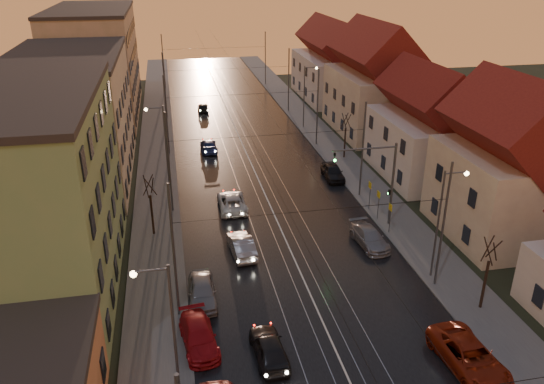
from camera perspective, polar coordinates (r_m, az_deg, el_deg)
road at (r=62.67m, az=-3.09°, el=4.90°), size 16.00×120.00×0.04m
sidewalk_left at (r=62.15m, az=-12.28°, el=4.25°), size 4.00×120.00×0.15m
sidewalk_right at (r=64.72m, az=5.74°, el=5.49°), size 4.00×120.00×0.15m
tram_rail_0 at (r=62.41m, az=-5.10°, el=4.79°), size 0.06×120.00×0.03m
tram_rail_1 at (r=62.56m, az=-3.79°, el=4.88°), size 0.06×120.00×0.03m
tram_rail_2 at (r=62.77m, az=-2.40°, el=4.97°), size 0.06×120.00×0.03m
tram_rail_3 at (r=62.99m, az=-1.11°, el=5.06°), size 0.06×120.00×0.03m
apartment_left_1 at (r=36.75m, az=-24.94°, el=-0.77°), size 10.00×18.00×13.00m
apartment_left_2 at (r=55.42m, az=-20.64°, el=7.29°), size 10.00×20.00×12.00m
apartment_left_3 at (r=78.40m, az=-18.33°, el=12.92°), size 10.00×24.00×14.00m
house_right_1 at (r=44.65m, az=24.01°, el=2.14°), size 8.67×10.20×10.80m
house_right_2 at (r=55.34m, az=16.52°, el=6.35°), size 9.18×12.24×9.20m
house_right_3 at (r=68.20m, az=10.96°, el=11.14°), size 9.18×14.28×11.50m
house_right_4 at (r=84.96m, az=6.41°, el=13.39°), size 9.18×16.32×10.00m
catenary_pole_l_1 at (r=31.97m, az=-10.51°, el=-6.50°), size 0.16×0.16×9.00m
catenary_pole_r_1 at (r=36.09m, az=17.91°, el=-3.59°), size 0.16×0.16×9.00m
catenary_pole_l_2 at (r=45.57m, az=-11.03°, el=2.99°), size 0.16×0.16×9.00m
catenary_pole_r_2 at (r=48.55m, az=9.72°, el=4.41°), size 0.16×0.16×9.00m
catenary_pole_l_3 at (r=59.84m, az=-11.30°, el=8.03°), size 0.16×0.16×9.00m
catenary_pole_r_3 at (r=62.15m, az=4.92°, el=9.00°), size 0.16×0.16×9.00m
catenary_pole_l_4 at (r=74.41m, az=-11.47°, el=11.12°), size 0.16×0.16×9.00m
catenary_pole_r_4 at (r=76.27m, az=1.80°, el=11.89°), size 0.16×0.16×9.00m
catenary_pole_l_5 at (r=92.07m, az=-11.61°, el=13.53°), size 0.16×0.16×9.00m
catenary_pole_r_5 at (r=93.58m, az=-0.72°, el=14.17°), size 0.16×0.16×9.00m
street_lamp_0 at (r=25.92m, az=-11.28°, el=-13.61°), size 1.75×0.32×8.00m
street_lamp_1 at (r=36.93m, az=17.96°, el=-2.28°), size 1.75×0.32×8.00m
street_lamp_2 at (r=51.12m, az=-11.75°, el=5.71°), size 1.75×0.32×8.00m
street_lamp_3 at (r=68.73m, az=3.74°, el=10.83°), size 1.75×0.32×8.00m
traffic_light_mast at (r=43.11m, az=11.70°, el=1.83°), size 5.30×0.32×7.20m
bare_tree_0 at (r=42.71m, az=-12.85°, el=-1.60°), size 1.09×1.09×5.11m
bare_tree_1 at (r=35.65m, az=22.04°, el=-8.34°), size 1.09×1.09×5.11m
bare_tree_2 at (r=58.68m, az=7.88°, el=5.90°), size 1.09×1.09×5.11m
driving_car_0 at (r=30.55m, az=-0.31°, el=-16.39°), size 1.89×4.26×1.42m
driving_car_1 at (r=39.91m, az=-3.30°, el=-5.74°), size 1.89×4.55×1.46m
driving_car_2 at (r=46.89m, az=-4.33°, el=-1.05°), size 2.34×5.04×1.40m
driving_car_3 at (r=61.42m, az=-6.83°, el=4.97°), size 1.83×4.45×1.29m
driving_car_4 at (r=77.83m, az=-7.42°, el=9.01°), size 1.57×3.67×1.24m
parked_left_2 at (r=31.65m, az=-7.89°, el=-15.11°), size 2.37×4.74×1.32m
parked_left_3 at (r=35.07m, az=-7.53°, el=-10.52°), size 1.84×4.43×1.50m
parked_right_0 at (r=31.76m, az=20.47°, el=-16.27°), size 2.88×5.64×1.52m
parked_right_1 at (r=41.73m, az=10.44°, el=-4.82°), size 2.23×4.72×1.33m
parked_right_2 at (r=53.51m, az=6.55°, el=2.16°), size 1.88×4.39×1.48m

